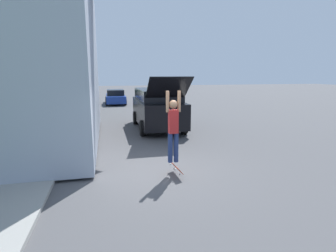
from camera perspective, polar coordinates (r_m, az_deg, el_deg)
name	(u,v)px	position (r m, az deg, el deg)	size (l,w,h in m)	color
ground_plane	(154,170)	(7.93, -3.09, -9.45)	(120.00, 120.00, 0.00)	#49494C
sidewalk	(59,132)	(13.79, -22.62, -1.16)	(1.80, 80.00, 0.10)	gray
lawn_tree_far	(37,41)	(19.56, -26.56, 16.28)	(4.97, 4.97, 7.33)	brown
suv_parked	(157,108)	(13.56, -2.31, 4.04)	(2.20, 5.54, 2.71)	black
car_down_street	(115,97)	(25.77, -11.37, 6.23)	(1.89, 4.54, 1.37)	navy
skateboarder	(173,126)	(7.16, 1.16, 0.00)	(0.41, 0.23, 1.99)	navy
skateboard	(176,168)	(7.40, 1.80, -9.07)	(0.23, 0.81, 0.25)	#B73D23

